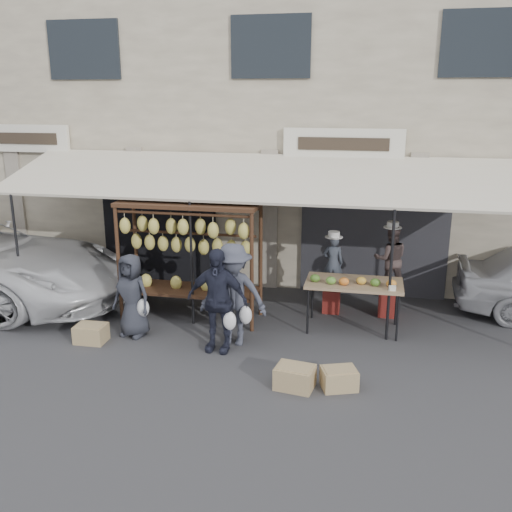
{
  "coord_description": "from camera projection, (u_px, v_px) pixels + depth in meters",
  "views": [
    {
      "loc": [
        2.14,
        -8.24,
        4.12
      ],
      "look_at": [
        0.14,
        1.4,
        1.3
      ],
      "focal_mm": 40.0,
      "sensor_mm": 36.0,
      "label": 1
    }
  ],
  "objects": [
    {
      "name": "ground_plane",
      "position": [
        230.0,
        355.0,
        9.31
      ],
      "size": [
        90.0,
        90.0,
        0.0
      ],
      "primitive_type": "plane",
      "color": "#2D2D30"
    },
    {
      "name": "stool_right",
      "position": [
        388.0,
        303.0,
        10.91
      ],
      "size": [
        0.42,
        0.42,
        0.48
      ],
      "primitive_type": "cube",
      "rotation": [
        0.0,
        0.0,
        -0.24
      ],
      "color": "maroon",
      "rests_on": "ground_plane"
    },
    {
      "name": "vendor_right",
      "position": [
        391.0,
        259.0,
        10.67
      ],
      "size": [
        0.69,
        0.57,
        1.29
      ],
      "primitive_type": "imported",
      "rotation": [
        0.0,
        0.0,
        3.29
      ],
      "color": "#433533",
      "rests_on": "stool_right"
    },
    {
      "name": "stool_left",
      "position": [
        331.0,
        301.0,
        11.1
      ],
      "size": [
        0.33,
        0.33,
        0.46
      ],
      "primitive_type": "cube",
      "rotation": [
        0.0,
        0.0,
        0.02
      ],
      "color": "maroon",
      "rests_on": "ground_plane"
    },
    {
      "name": "shophouse",
      "position": [
        292.0,
        113.0,
        14.42
      ],
      "size": [
        24.0,
        6.15,
        7.3
      ],
      "color": "beige",
      "rests_on": "ground_plane"
    },
    {
      "name": "banana_rack",
      "position": [
        189.0,
        238.0,
        10.4
      ],
      "size": [
        2.6,
        0.9,
        2.24
      ],
      "color": "black",
      "rests_on": "ground_plane"
    },
    {
      "name": "vendor_left",
      "position": [
        333.0,
        263.0,
        10.89
      ],
      "size": [
        0.42,
        0.3,
        1.08
      ],
      "primitive_type": "imported",
      "rotation": [
        0.0,
        0.0,
        3.26
      ],
      "color": "#3A404B",
      "rests_on": "stool_left"
    },
    {
      "name": "crate_near_a",
      "position": [
        295.0,
        377.0,
        8.24
      ],
      "size": [
        0.6,
        0.49,
        0.33
      ],
      "primitive_type": "cube",
      "rotation": [
        0.0,
        0.0,
        -0.16
      ],
      "color": "tan",
      "rests_on": "ground_plane"
    },
    {
      "name": "produce_table",
      "position": [
        354.0,
        284.0,
        10.07
      ],
      "size": [
        1.7,
        0.9,
        1.04
      ],
      "color": "#9B7E5B",
      "rests_on": "ground_plane"
    },
    {
      "name": "crate_far",
      "position": [
        91.0,
        333.0,
        9.77
      ],
      "size": [
        0.52,
        0.4,
        0.31
      ],
      "primitive_type": "cube",
      "rotation": [
        0.0,
        0.0,
        0.02
      ],
      "color": "tan",
      "rests_on": "ground_plane"
    },
    {
      "name": "awning",
      "position": [
        259.0,
        178.0,
        10.75
      ],
      "size": [
        10.0,
        2.35,
        2.92
      ],
      "color": "beige",
      "rests_on": "ground_plane"
    },
    {
      "name": "customer_mid",
      "position": [
        217.0,
        300.0,
        9.28
      ],
      "size": [
        1.06,
        0.51,
        1.75
      ],
      "primitive_type": "imported",
      "rotation": [
        0.0,
        0.0,
        -0.08
      ],
      "color": "#1F2231",
      "rests_on": "ground_plane"
    },
    {
      "name": "customer_right",
      "position": [
        233.0,
        295.0,
        9.52
      ],
      "size": [
        1.14,
        0.65,
        1.76
      ],
      "primitive_type": "imported",
      "rotation": [
        0.0,
        0.0,
        -0.0
      ],
      "color": "#3C3F4C",
      "rests_on": "ground_plane"
    },
    {
      "name": "crate_near_b",
      "position": [
        339.0,
        379.0,
        8.23
      ],
      "size": [
        0.59,
        0.52,
        0.3
      ],
      "primitive_type": "cube",
      "rotation": [
        0.0,
        0.0,
        0.35
      ],
      "color": "tan",
      "rests_on": "ground_plane"
    },
    {
      "name": "customer_left",
      "position": [
        132.0,
        295.0,
        9.88
      ],
      "size": [
        0.81,
        0.62,
        1.48
      ],
      "primitive_type": "imported",
      "rotation": [
        0.0,
        0.0,
        -0.23
      ],
      "color": "#272932",
      "rests_on": "ground_plane"
    }
  ]
}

